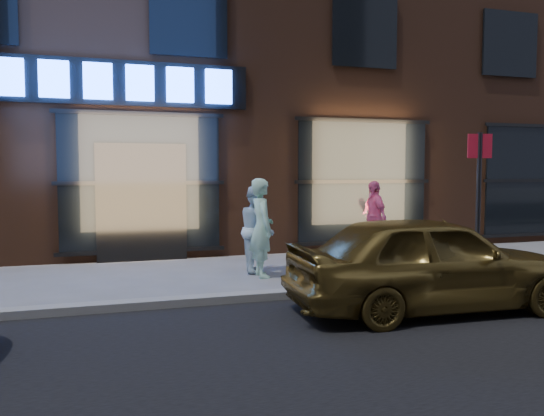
{
  "coord_description": "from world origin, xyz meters",
  "views": [
    {
      "loc": [
        -0.62,
        -7.17,
        1.84
      ],
      "look_at": [
        2.07,
        1.6,
        1.2
      ],
      "focal_mm": 35.0,
      "sensor_mm": 36.0,
      "label": 1
    }
  ],
  "objects_px": {
    "passerby": "(374,217)",
    "man_cap": "(257,229)",
    "man_bowtie": "(262,228)",
    "gold_sedan": "(431,262)",
    "sign_post": "(478,193)"
  },
  "relations": [
    {
      "from": "passerby",
      "to": "man_cap",
      "type": "bearing_deg",
      "value": -66.91
    },
    {
      "from": "man_bowtie",
      "to": "gold_sedan",
      "type": "xyz_separation_m",
      "value": [
        1.5,
        -2.82,
        -0.21
      ]
    },
    {
      "from": "man_bowtie",
      "to": "passerby",
      "type": "distance_m",
      "value": 3.65
    },
    {
      "from": "man_cap",
      "to": "gold_sedan",
      "type": "bearing_deg",
      "value": -147.94
    },
    {
      "from": "passerby",
      "to": "gold_sedan",
      "type": "relative_size",
      "value": 0.43
    },
    {
      "from": "gold_sedan",
      "to": "sign_post",
      "type": "relative_size",
      "value": 1.54
    },
    {
      "from": "sign_post",
      "to": "man_bowtie",
      "type": "bearing_deg",
      "value": 171.45
    },
    {
      "from": "man_cap",
      "to": "sign_post",
      "type": "xyz_separation_m",
      "value": [
        3.2,
        -2.0,
        0.7
      ]
    },
    {
      "from": "gold_sedan",
      "to": "man_bowtie",
      "type": "bearing_deg",
      "value": 30.16
    },
    {
      "from": "sign_post",
      "to": "passerby",
      "type": "bearing_deg",
      "value": 108.34
    },
    {
      "from": "man_bowtie",
      "to": "man_cap",
      "type": "bearing_deg",
      "value": -6.05
    },
    {
      "from": "man_bowtie",
      "to": "sign_post",
      "type": "distance_m",
      "value": 3.65
    },
    {
      "from": "passerby",
      "to": "gold_sedan",
      "type": "height_order",
      "value": "passerby"
    },
    {
      "from": "man_cap",
      "to": "sign_post",
      "type": "distance_m",
      "value": 3.84
    },
    {
      "from": "man_cap",
      "to": "passerby",
      "type": "relative_size",
      "value": 0.97
    }
  ]
}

